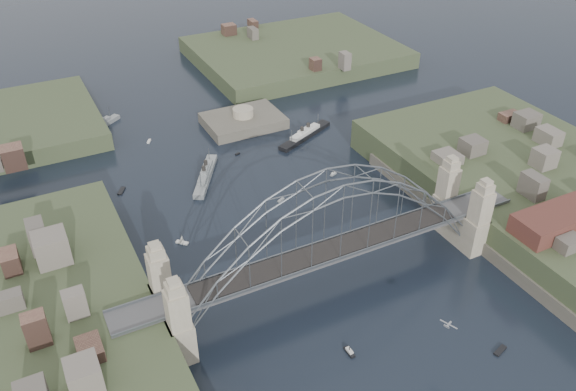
# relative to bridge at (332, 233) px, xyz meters

# --- Properties ---
(ground) EXTENTS (500.00, 500.00, 0.00)m
(ground) POSITION_rel_bridge_xyz_m (0.00, 0.00, -12.32)
(ground) COLOR black
(ground) RESTS_ON ground
(bridge) EXTENTS (84.00, 13.80, 24.60)m
(bridge) POSITION_rel_bridge_xyz_m (0.00, 0.00, 0.00)
(bridge) COLOR #4E4E51
(bridge) RESTS_ON ground
(shore_west) EXTENTS (50.50, 90.00, 12.00)m
(shore_west) POSITION_rel_bridge_xyz_m (-57.32, 0.00, -10.35)
(shore_west) COLOR #3A462A
(shore_west) RESTS_ON ground
(shore_east) EXTENTS (50.50, 90.00, 12.00)m
(shore_east) POSITION_rel_bridge_xyz_m (57.32, 0.00, -10.35)
(shore_east) COLOR #3A462A
(shore_east) RESTS_ON ground
(headland_ne) EXTENTS (70.00, 55.00, 9.50)m
(headland_ne) POSITION_rel_bridge_xyz_m (50.00, 110.00, -11.57)
(headland_ne) COLOR #3A462A
(headland_ne) RESTS_ON ground
(fort_island) EXTENTS (22.00, 16.00, 9.40)m
(fort_island) POSITION_rel_bridge_xyz_m (12.00, 70.00, -12.66)
(fort_island) COLOR #545044
(fort_island) RESTS_ON ground
(wharf_shed) EXTENTS (20.00, 8.00, 4.00)m
(wharf_shed) POSITION_rel_bridge_xyz_m (44.00, -14.00, -2.32)
(wharf_shed) COLOR #592D26
(wharf_shed) RESTS_ON shore_east
(naval_cruiser_near) EXTENTS (12.15, 18.01, 5.83)m
(naval_cruiser_near) POSITION_rel_bridge_xyz_m (-8.01, 47.66, -11.42)
(naval_cruiser_near) COLOR gray
(naval_cruiser_near) RESTS_ON ground
(naval_cruiser_far) EXTENTS (13.58, 10.59, 5.14)m
(naval_cruiser_far) POSITION_rel_bridge_xyz_m (-25.73, 87.29, -11.52)
(naval_cruiser_far) COLOR gray
(naval_cruiser_far) RESTS_ON ground
(ocean_liner) EXTENTS (19.93, 11.44, 5.09)m
(ocean_liner) POSITION_rel_bridge_xyz_m (24.50, 55.42, -11.53)
(ocean_liner) COLOR black
(ocean_liner) RESTS_ON ground
(aeroplane) EXTENTS (1.73, 2.95, 0.45)m
(aeroplane) POSITION_rel_bridge_xyz_m (7.13, -24.95, -4.08)
(aeroplane) COLOR #9EA0A5
(small_boat_a) EXTENTS (2.56, 2.61, 2.38)m
(small_boat_a) POSITION_rel_bridge_xyz_m (-21.71, 25.25, -11.53)
(small_boat_a) COLOR silver
(small_boat_a) RESTS_ON ground
(small_boat_b) EXTENTS (2.11, 1.56, 0.45)m
(small_boat_b) POSITION_rel_bridge_xyz_m (4.31, 30.12, -12.17)
(small_boat_b) COLOR silver
(small_boat_b) RESTS_ON ground
(small_boat_c) EXTENTS (0.87, 2.60, 1.43)m
(small_boat_c) POSITION_rel_bridge_xyz_m (-5.92, -16.66, -12.04)
(small_boat_c) COLOR silver
(small_boat_c) RESTS_ON ground
(small_boat_d) EXTENTS (2.08, 1.33, 1.43)m
(small_boat_d) POSITION_rel_bridge_xyz_m (21.26, 34.42, -12.03)
(small_boat_d) COLOR silver
(small_boat_d) RESTS_ON ground
(small_boat_e) EXTENTS (2.58, 3.34, 0.45)m
(small_boat_e) POSITION_rel_bridge_xyz_m (-28.33, 51.22, -12.17)
(small_boat_e) COLOR silver
(small_boat_e) RESTS_ON ground
(small_boat_f) EXTENTS (1.47, 0.83, 0.45)m
(small_boat_f) POSITION_rel_bridge_xyz_m (3.75, 55.09, -12.17)
(small_boat_f) COLOR silver
(small_boat_f) RESTS_ON ground
(small_boat_g) EXTENTS (3.04, 1.77, 0.45)m
(small_boat_g) POSITION_rel_bridge_xyz_m (17.34, -28.18, -12.17)
(small_boat_g) COLOR silver
(small_boat_g) RESTS_ON ground
(small_boat_h) EXTENTS (1.72, 2.27, 0.45)m
(small_boat_h) POSITION_rel_bridge_xyz_m (-15.37, 72.78, -12.17)
(small_boat_h) COLOR silver
(small_boat_h) RESTS_ON ground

